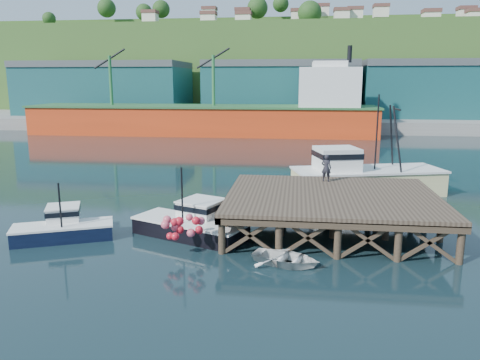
% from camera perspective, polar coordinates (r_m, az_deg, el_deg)
% --- Properties ---
extents(ground, '(300.00, 300.00, 0.00)m').
position_cam_1_polar(ground, '(28.22, -0.29, -5.57)').
color(ground, black).
rests_on(ground, ground).
extents(wharf, '(12.00, 10.00, 2.62)m').
position_cam_1_polar(wharf, '(27.39, 11.16, -2.13)').
color(wharf, brown).
rests_on(wharf, ground).
extents(far_quay, '(160.00, 40.00, 2.00)m').
position_cam_1_polar(far_quay, '(97.04, 5.00, 7.51)').
color(far_quay, gray).
rests_on(far_quay, ground).
extents(warehouse_left, '(32.00, 16.00, 9.00)m').
position_cam_1_polar(warehouse_left, '(99.43, -16.00, 10.38)').
color(warehouse_left, '#195352').
rests_on(warehouse_left, far_quay).
extents(warehouse_mid, '(28.00, 16.00, 9.00)m').
position_cam_1_polar(warehouse_mid, '(91.77, 4.95, 10.70)').
color(warehouse_mid, '#195352').
rests_on(warehouse_mid, far_quay).
extents(warehouse_right, '(30.00, 16.00, 9.00)m').
position_cam_1_polar(warehouse_right, '(95.49, 23.52, 9.81)').
color(warehouse_right, '#195352').
rests_on(warehouse_right, far_quay).
extents(cargo_ship, '(55.50, 10.00, 13.75)m').
position_cam_1_polar(cargo_ship, '(75.81, -2.06, 8.06)').
color(cargo_ship, red).
rests_on(cargo_ship, ground).
extents(hillside, '(220.00, 50.00, 22.00)m').
position_cam_1_polar(hillside, '(126.76, 5.59, 13.07)').
color(hillside, '#2D511E').
rests_on(hillside, ground).
extents(boat_navy, '(5.59, 3.92, 3.29)m').
position_cam_1_polar(boat_navy, '(27.58, -20.75, -5.35)').
color(boat_navy, black).
rests_on(boat_navy, ground).
extents(boat_black, '(6.95, 5.78, 4.03)m').
position_cam_1_polar(boat_black, '(26.42, -5.75, -5.19)').
color(boat_black, black).
rests_on(boat_black, ground).
extents(trawler, '(11.94, 6.84, 7.55)m').
position_cam_1_polar(trawler, '(37.03, 14.90, 0.75)').
color(trawler, beige).
rests_on(trawler, ground).
extents(dinghy, '(3.87, 3.30, 0.68)m').
position_cam_1_polar(dinghy, '(22.44, 5.63, -9.44)').
color(dinghy, silver).
rests_on(dinghy, ground).
extents(dockworker, '(0.73, 0.57, 1.76)m').
position_cam_1_polar(dockworker, '(30.71, 10.47, 1.46)').
color(dockworker, black).
rests_on(dockworker, wharf).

